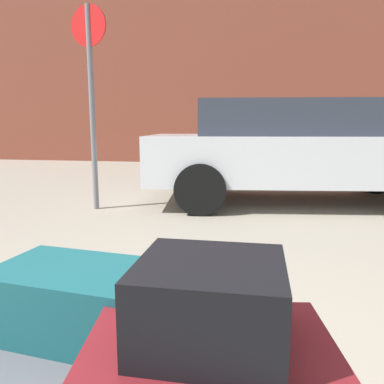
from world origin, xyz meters
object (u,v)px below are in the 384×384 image
Objects in this scene: no_parking_sign at (91,87)px; bollard_kerb_near at (340,159)px; duffel_bag_black_topmost_pile at (210,302)px; parked_car at (298,149)px; suitcase_teal_center at (74,299)px; suitcase_maroon_rear_left at (210,380)px.

bollard_kerb_near is at bearing 48.85° from no_parking_sign.
parked_car reaches higher than duffel_bag_black_topmost_pile.
suitcase_maroon_rear_left is at bearing -24.70° from suitcase_teal_center.
parked_car is at bearing 73.31° from suitcase_maroon_rear_left.
suitcase_teal_center is 4.50m from parked_car.
suitcase_maroon_rear_left is 0.14× the size of parked_car.
no_parking_sign is (-2.65, -0.92, 0.81)m from parked_car.
suitcase_maroon_rear_left is 8.49m from bollard_kerb_near.
suitcase_teal_center is at bearing -105.19° from parked_car.
parked_car is (0.64, 4.66, 0.10)m from duffel_bag_black_topmost_pile.
suitcase_teal_center is 8.31m from bollard_kerb_near.
suitcase_maroon_rear_left is 0.24× the size of no_parking_sign.
duffel_bag_black_topmost_pile is at bearing -103.19° from bollard_kerb_near.
suitcase_teal_center is 0.82× the size of bollard_kerb_near.
bollard_kerb_near is (1.94, 8.26, -0.32)m from duffel_bag_black_topmost_pile.
parked_car is at bearing 82.13° from duffel_bag_black_topmost_pile.
bollard_kerb_near is 6.12m from no_parking_sign.
no_parking_sign is at bearing 109.39° from suitcase_maroon_rear_left.
parked_car is 3.85m from bollard_kerb_near.
no_parking_sign reaches higher than suitcase_maroon_rear_left.
parked_car is at bearing 19.14° from no_parking_sign.
bollard_kerb_near is at bearing 67.94° from suitcase_maroon_rear_left.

